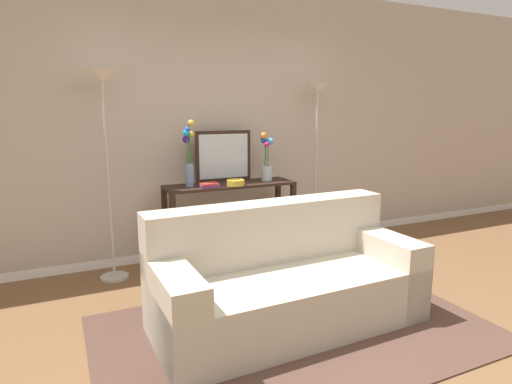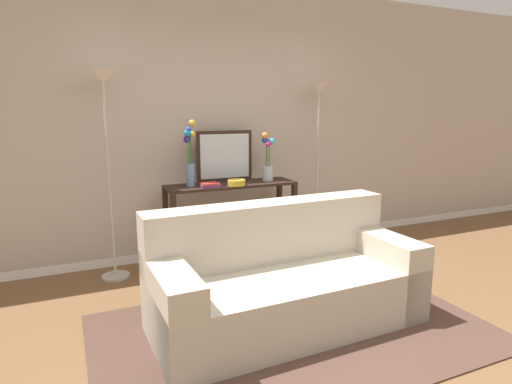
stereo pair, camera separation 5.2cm
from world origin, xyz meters
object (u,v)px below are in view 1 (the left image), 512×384
at_px(wall_mirror, 224,156).
at_px(book_stack, 209,185).
at_px(book_row_under_console, 192,261).
at_px(floor_lamp_right, 317,120).
at_px(vase_short_flowers, 267,160).
at_px(floor_lamp_left, 104,118).
at_px(couch, 285,282).
at_px(console_table, 230,207).
at_px(fruit_bowl, 236,182).
at_px(vase_tall_flowers, 189,156).

bearing_deg(wall_mirror, book_stack, -133.24).
relative_size(wall_mirror, book_row_under_console, 2.60).
height_order(floor_lamp_right, vase_short_flowers, floor_lamp_right).
relative_size(floor_lamp_left, book_stack, 9.99).
relative_size(couch, console_table, 1.47).
bearing_deg(vase_short_flowers, wall_mirror, 159.77).
bearing_deg(floor_lamp_left, fruit_bowl, -7.08).
relative_size(book_stack, book_row_under_console, 0.82).
distance_m(console_table, book_row_under_console, 0.67).
xyz_separation_m(wall_mirror, book_stack, (-0.26, -0.28, -0.24)).
bearing_deg(console_table, vase_short_flowers, 1.33).
relative_size(floor_lamp_left, wall_mirror, 3.15).
xyz_separation_m(floor_lamp_right, vase_tall_flowers, (-1.46, -0.01, -0.33)).
relative_size(floor_lamp_left, book_row_under_console, 8.18).
xyz_separation_m(couch, console_table, (0.13, 1.42, 0.26)).
bearing_deg(book_row_under_console, fruit_bowl, -16.17).
relative_size(wall_mirror, fruit_bowl, 3.41).
xyz_separation_m(console_table, fruit_bowl, (0.01, -0.13, 0.28)).
relative_size(couch, wall_mirror, 3.26).
distance_m(couch, book_stack, 1.42).
height_order(book_stack, book_row_under_console, book_stack).
relative_size(couch, vase_short_flowers, 3.84).
bearing_deg(couch, floor_lamp_left, 126.16).
xyz_separation_m(console_table, vase_short_flowers, (0.42, 0.01, 0.47)).
bearing_deg(vase_tall_flowers, wall_mirror, 20.27).
xyz_separation_m(wall_mirror, fruit_bowl, (0.01, -0.29, -0.23)).
xyz_separation_m(console_table, book_stack, (-0.26, -0.11, 0.27)).
xyz_separation_m(vase_tall_flowers, fruit_bowl, (0.43, -0.14, -0.27)).
height_order(console_table, book_row_under_console, console_table).
height_order(console_table, fruit_bowl, fruit_bowl).
xyz_separation_m(floor_lamp_left, fruit_bowl, (1.19, -0.15, -0.64)).
bearing_deg(floor_lamp_right, couch, -129.18).
height_order(vase_short_flowers, book_stack, vase_short_flowers).
xyz_separation_m(wall_mirror, vase_short_flowers, (0.42, -0.16, -0.05)).
height_order(console_table, floor_lamp_right, floor_lamp_right).
distance_m(console_table, vase_short_flowers, 0.63).
bearing_deg(couch, wall_mirror, 85.48).
distance_m(floor_lamp_left, vase_tall_flowers, 0.84).
relative_size(couch, fruit_bowl, 11.11).
height_order(couch, book_stack, couch).
relative_size(couch, floor_lamp_left, 1.03).
height_order(console_table, vase_short_flowers, vase_short_flowers).
distance_m(vase_tall_flowers, book_row_under_console, 1.07).
distance_m(wall_mirror, book_row_under_console, 1.13).
relative_size(console_table, floor_lamp_right, 0.72).
bearing_deg(floor_lamp_right, vase_tall_flowers, -179.67).
relative_size(vase_short_flowers, fruit_bowl, 2.89).
bearing_deg(fruit_bowl, console_table, 94.43).
height_order(wall_mirror, fruit_bowl, wall_mirror).
bearing_deg(couch, book_row_under_console, 102.02).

